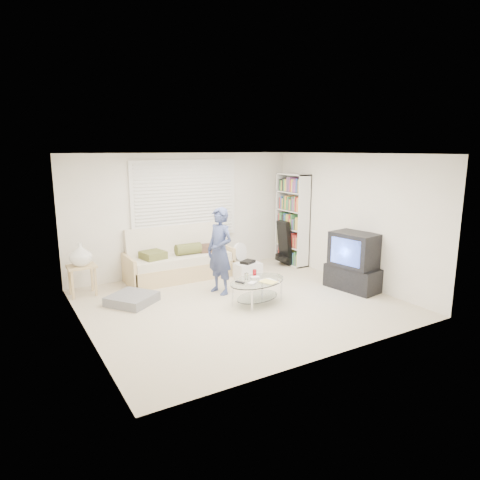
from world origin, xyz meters
TOP-DOWN VIEW (x-y plane):
  - ground at (0.00, 0.00)m, footprint 5.00×5.00m
  - room_shell at (0.00, 0.48)m, footprint 5.02×4.52m
  - window_blinds at (0.00, 2.20)m, footprint 2.32×0.08m
  - futon_sofa at (-0.32, 1.87)m, footprint 2.13×0.86m
  - grey_floor_pillow at (-1.59, 0.90)m, footprint 0.96×0.96m
  - side_table at (-2.22, 1.76)m, footprint 0.49×0.39m
  - bookshelf at (2.32, 1.60)m, footprint 0.32×0.86m
  - guitar_case at (2.09, 1.57)m, footprint 0.36×0.37m
  - floor_fan at (0.93, 1.57)m, footprint 0.40×0.26m
  - storage_bin at (0.89, 1.17)m, footprint 0.51×0.36m
  - tv_unit at (2.20, -0.45)m, footprint 0.67×1.06m
  - coffee_table at (0.24, -0.19)m, footprint 1.25×0.97m
  - standing_person at (-0.04, 0.62)m, footprint 0.51×0.65m

SIDE VIEW (x-z plane):
  - ground at x=0.00m, z-range 0.00..0.00m
  - grey_floor_pillow at x=-1.59m, z-range 0.00..0.16m
  - storage_bin at x=0.89m, z-range -0.02..0.34m
  - coffee_table at x=0.24m, z-range 0.06..0.59m
  - futon_sofa at x=-0.32m, z-range -0.18..0.86m
  - floor_fan at x=0.93m, z-range 0.05..0.71m
  - guitar_case at x=2.09m, z-range -0.06..0.94m
  - tv_unit at x=2.20m, z-range -0.02..1.06m
  - side_table at x=-2.22m, z-range 0.23..1.19m
  - standing_person at x=-0.04m, z-range 0.00..1.57m
  - bookshelf at x=2.32m, z-range 0.00..2.04m
  - window_blinds at x=0.00m, z-range 0.74..2.36m
  - room_shell at x=0.00m, z-range 0.37..2.88m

